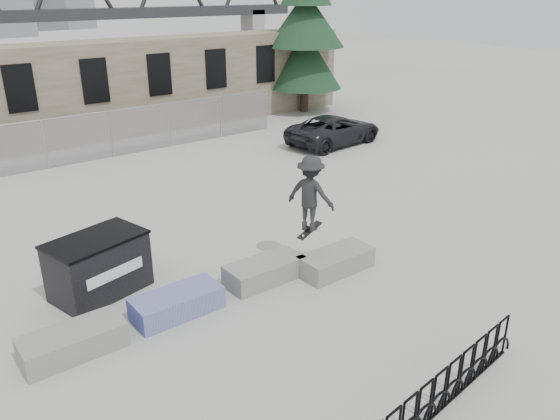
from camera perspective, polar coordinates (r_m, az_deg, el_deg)
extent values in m
plane|color=#AEAEA9|center=(13.30, -7.74, -8.92)|extent=(120.00, 120.00, 0.00)
cube|color=#6A624E|center=(27.20, -25.95, 10.36)|extent=(36.00, 2.50, 4.50)
cube|color=black|center=(25.87, -25.53, 11.40)|extent=(1.20, 0.12, 2.00)
cube|color=black|center=(26.73, -18.78, 12.65)|extent=(1.20, 0.12, 2.00)
cube|color=black|center=(27.94, -12.48, 13.66)|extent=(1.20, 0.12, 2.00)
cube|color=black|center=(29.44, -6.72, 14.43)|extent=(1.20, 0.12, 2.00)
cube|color=black|center=(31.21, -1.53, 15.01)|extent=(1.20, 0.12, 2.00)
cube|color=black|center=(33.18, 3.09, 15.42)|extent=(1.20, 0.12, 2.00)
cylinder|color=gray|center=(23.88, -23.37, 6.28)|extent=(0.06, 0.06, 2.00)
cylinder|color=gray|center=(24.66, -17.23, 7.57)|extent=(0.06, 0.06, 2.00)
cylinder|color=gray|center=(25.71, -11.49, 8.70)|extent=(0.06, 0.06, 2.00)
cylinder|color=gray|center=(27.00, -6.23, 9.65)|extent=(0.06, 0.06, 2.00)
cylinder|color=gray|center=(28.50, -1.46, 10.44)|extent=(0.06, 0.06, 2.00)
cube|color=#99999E|center=(23.88, -23.37, 6.28)|extent=(22.00, 0.02, 2.00)
cylinder|color=gray|center=(23.65, -23.74, 8.60)|extent=(22.00, 0.04, 0.04)
cube|color=gray|center=(11.96, -20.81, -12.77)|extent=(2.00, 0.90, 0.53)
cube|color=#2D471E|center=(11.84, -20.94, -11.95)|extent=(1.76, 0.66, 0.10)
cube|color=#3845AA|center=(12.63, -10.71, -9.54)|extent=(2.00, 0.90, 0.53)
cube|color=#2D471E|center=(12.53, -10.77, -8.74)|extent=(1.76, 0.66, 0.10)
cube|color=gray|center=(13.72, -1.62, -6.38)|extent=(2.00, 0.90, 0.53)
cube|color=#2D471E|center=(13.62, -1.63, -5.62)|extent=(1.76, 0.66, 0.10)
cube|color=gray|center=(14.24, 5.86, -5.35)|extent=(2.00, 0.90, 0.53)
cube|color=#2D471E|center=(14.15, 5.89, -4.62)|extent=(1.76, 0.66, 0.10)
cube|color=black|center=(13.69, -18.42, -5.64)|extent=(2.39, 1.77, 1.39)
cube|color=black|center=(13.38, -18.79, -2.91)|extent=(2.46, 1.84, 0.06)
cube|color=white|center=(13.17, -16.81, -6.33)|extent=(1.46, 0.39, 0.27)
cube|color=black|center=(10.57, 16.70, -19.05)|extent=(4.48, 0.51, 0.04)
torus|color=black|center=(9.54, 13.30, -20.54)|extent=(0.89, 0.14, 0.89)
torus|color=black|center=(9.83, 14.86, -19.17)|extent=(0.89, 0.14, 0.89)
torus|color=black|center=(10.14, 16.29, -17.87)|extent=(0.89, 0.14, 0.89)
torus|color=black|center=(10.46, 17.63, -16.64)|extent=(0.89, 0.14, 0.89)
torus|color=black|center=(10.79, 18.87, -15.47)|extent=(0.89, 0.14, 0.89)
torus|color=black|center=(11.12, 20.02, -14.37)|extent=(0.89, 0.14, 0.89)
torus|color=black|center=(11.47, 21.09, -13.33)|extent=(0.89, 0.14, 0.89)
torus|color=black|center=(11.82, 22.09, -12.34)|extent=(0.89, 0.14, 0.89)
cylinder|color=#38281E|center=(32.74, 2.57, 12.41)|extent=(0.50, 0.50, 2.50)
cone|color=black|center=(32.49, 2.62, 15.46)|extent=(4.24, 4.24, 3.20)
cone|color=black|center=(32.30, 2.69, 19.34)|extent=(4.41, 4.41, 3.00)
cube|color=#2D3033|center=(66.87, -25.59, 17.80)|extent=(70.00, 3.00, 1.20)
cube|color=gray|center=(79.48, -2.87, 18.75)|extent=(2.00, 3.00, 4.00)
imported|color=black|center=(25.81, 5.70, 8.35)|extent=(5.06, 2.64, 1.36)
imported|color=#242426|center=(13.76, 3.21, 1.72)|extent=(1.18, 1.46, 1.97)
cube|color=black|center=(14.14, 3.12, -2.13)|extent=(0.79, 0.31, 0.27)
cylinder|color=beige|center=(13.95, 2.43, -2.70)|extent=(0.06, 0.03, 0.06)
cylinder|color=beige|center=(14.05, 2.06, -2.51)|extent=(0.06, 0.03, 0.06)
cylinder|color=beige|center=(14.29, 4.15, -2.12)|extent=(0.06, 0.03, 0.06)
cylinder|color=beige|center=(14.38, 3.78, -1.94)|extent=(0.06, 0.03, 0.06)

